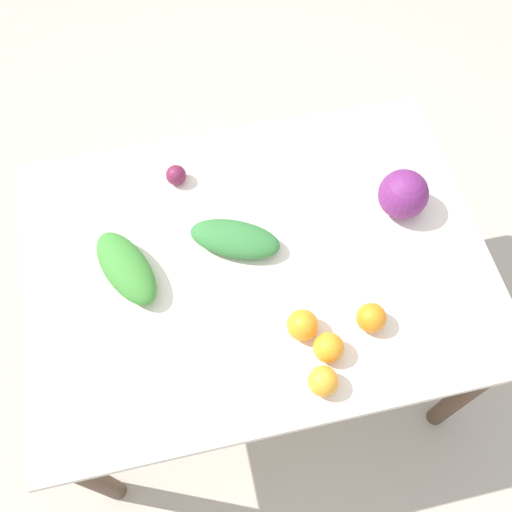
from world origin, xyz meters
The scene contains 10 objects.
ground_plane centered at (0.00, 0.00, 0.00)m, with size 8.00×8.00×0.00m, color #B2A899.
dining_table centered at (0.00, 0.00, 0.64)m, with size 1.30×0.95×0.74m.
cabbage_purple centered at (0.44, 0.08, 0.81)m, with size 0.14×0.14×0.14m, color #6B2366.
greens_bunch_chard centered at (-0.05, 0.06, 0.77)m, with size 0.26×0.11×0.07m, color #337538.
greens_bunch_dandelion centered at (-0.35, 0.03, 0.78)m, with size 0.26×0.12×0.08m, color #3D8433.
beet_root centered at (-0.17, 0.31, 0.77)m, with size 0.06×0.06×0.06m, color maroon.
orange_0 centered at (0.12, -0.30, 0.78)m, with size 0.08×0.08×0.08m, color orange.
orange_1 centered at (0.07, -0.23, 0.78)m, with size 0.08×0.08×0.08m, color orange.
orange_2 centered at (0.25, -0.25, 0.78)m, with size 0.08×0.08×0.08m, color orange.
orange_3 centered at (0.08, -0.38, 0.78)m, with size 0.08×0.08×0.08m, color orange.
Camera 1 is at (-0.16, -0.72, 2.16)m, focal length 40.00 mm.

